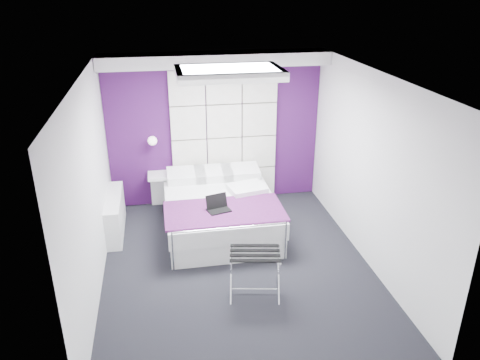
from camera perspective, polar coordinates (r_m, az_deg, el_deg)
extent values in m
plane|color=black|center=(6.54, -0.31, -10.54)|extent=(4.40, 4.40, 0.00)
plane|color=white|center=(5.53, -0.37, 12.45)|extent=(4.40, 4.40, 0.00)
plane|color=white|center=(7.96, -3.08, 6.18)|extent=(3.60, 0.00, 3.60)
plane|color=white|center=(5.90, -17.82, -1.25)|extent=(0.00, 4.40, 4.40)
plane|color=white|center=(6.44, 15.64, 1.11)|extent=(0.00, 4.40, 4.40)
cube|color=#3F114B|center=(7.95, -3.07, 6.16)|extent=(3.58, 0.02, 2.58)
cube|color=white|center=(7.44, -3.02, 14.47)|extent=(3.58, 0.50, 0.20)
sphere|color=white|center=(7.80, -10.63, 4.82)|extent=(0.15, 0.15, 0.15)
cube|color=white|center=(7.48, -14.98, -4.07)|extent=(0.22, 1.20, 0.60)
cube|color=white|center=(7.37, -2.46, -4.95)|extent=(1.61, 2.02, 0.30)
cube|color=white|center=(7.25, -2.49, -3.02)|extent=(1.65, 2.06, 0.25)
cube|color=#471347|center=(6.74, -1.92, -3.83)|extent=(1.71, 0.91, 0.03)
cube|color=white|center=(7.97, -9.38, 0.61)|extent=(0.50, 0.39, 0.06)
cube|color=black|center=(5.72, 1.85, -8.88)|extent=(0.61, 0.45, 0.01)
cube|color=black|center=(6.71, -2.59, -3.70)|extent=(0.32, 0.22, 0.02)
cube|color=black|center=(6.76, -2.73, -2.42)|extent=(0.32, 0.01, 0.21)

